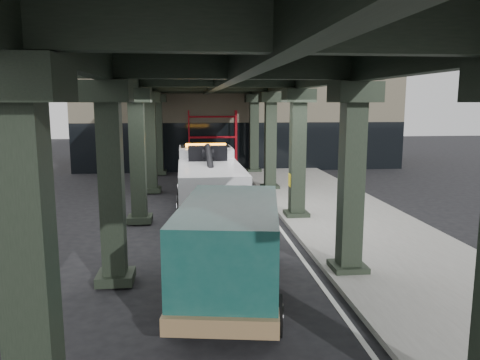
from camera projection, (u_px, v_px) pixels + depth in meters
ground at (235, 235)px, 16.02m from camera, size 90.00×90.00×0.00m
sidewalk at (343, 216)px, 18.45m from camera, size 5.00×40.00×0.15m
lane_stripe at (273, 219)px, 18.16m from camera, size 0.12×38.00×0.01m
viaduct at (218, 76)px, 17.04m from camera, size 7.40×32.00×6.40m
building at (235, 109)px, 35.19m from camera, size 22.00×10.00×8.00m
scaffolding at (213, 140)px, 30.03m from camera, size 3.08×0.88×4.00m
tow_truck at (208, 178)px, 19.52m from camera, size 2.70×8.62×2.81m
towed_van at (231, 245)px, 10.77m from camera, size 3.07×5.96×2.31m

